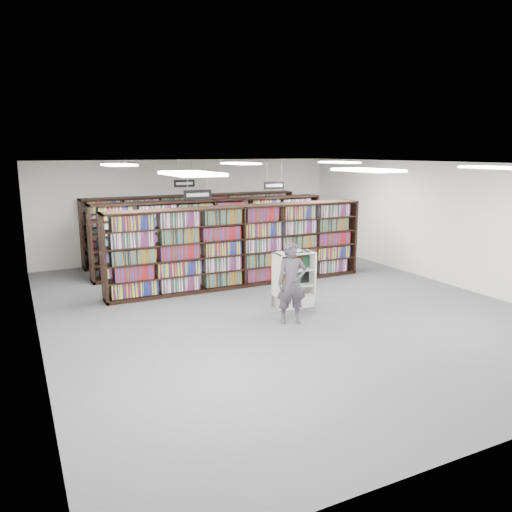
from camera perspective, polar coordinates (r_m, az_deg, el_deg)
name	(u,v)px	position (r m, az deg, el deg)	size (l,w,h in m)	color
floor	(277,306)	(11.45, 2.45, -5.73)	(12.00, 12.00, 0.00)	#4F4F54
ceiling	(279,164)	(10.91, 2.60, 10.50)	(10.00, 12.00, 0.10)	white
wall_back	(190,209)	(16.53, -7.52, 5.32)	(10.00, 0.10, 3.20)	white
wall_left	(32,258)	(9.75, -24.23, -0.17)	(0.10, 12.00, 3.20)	white
wall_right	(444,223)	(14.14, 20.65, 3.56)	(0.10, 12.00, 3.20)	white
bookshelf_row_near	(241,246)	(12.93, -1.75, 1.13)	(7.00, 0.60, 2.10)	black
bookshelf_row_mid	(213,235)	(14.75, -4.96, 2.43)	(7.00, 0.60, 2.10)	black
bookshelf_row_far	(194,227)	(16.32, -7.13, 3.30)	(7.00, 0.60, 2.10)	black
aisle_sign_left	(198,194)	(11.25, -6.69, 7.06)	(0.65, 0.02, 0.80)	#B2B2B7
aisle_sign_right	(274,185)	(14.29, 2.08, 8.14)	(0.65, 0.02, 0.80)	#B2B2B7
aisle_sign_center	(184,183)	(15.35, -8.19, 8.29)	(0.65, 0.02, 0.80)	#B2B2B7
troffer_front_left	(191,174)	(6.95, -7.43, 9.31)	(0.60, 1.20, 0.04)	white
troffer_front_center	(367,170)	(8.41, 12.59, 9.56)	(0.60, 1.20, 0.04)	white
troffer_front_right	(495,168)	(10.54, 25.62, 9.10)	(0.60, 1.20, 0.04)	white
troffer_back_left	(119,165)	(11.79, -15.42, 10.00)	(0.60, 1.20, 0.04)	white
troffer_back_center	(240,164)	(12.71, -1.81, 10.52)	(0.60, 1.20, 0.04)	white
troffer_back_right	(339,162)	(14.21, 9.48, 10.51)	(0.60, 1.20, 0.04)	white
endcap_display	(293,287)	(11.36, 4.26, -3.56)	(0.92, 0.49, 1.26)	white
open_book	(297,250)	(11.15, 4.65, 0.65)	(0.59, 0.39, 0.13)	black
shopper	(292,283)	(10.15, 4.10, -3.10)	(0.61, 0.40, 1.68)	#4B4650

